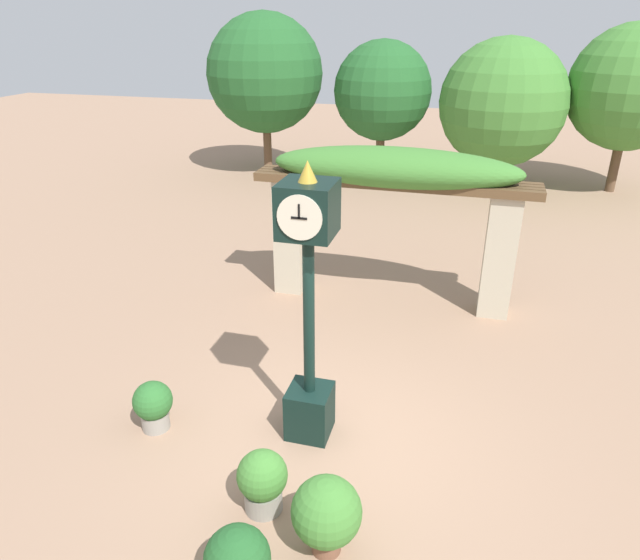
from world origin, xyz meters
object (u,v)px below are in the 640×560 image
at_px(potted_plant_far_left, 326,513).
at_px(potted_plant_far_right, 262,480).
at_px(pedestal_clock, 309,309).
at_px(potted_plant_near_right, 153,404).

height_order(potted_plant_far_left, potted_plant_far_right, potted_plant_far_left).
xyz_separation_m(pedestal_clock, potted_plant_near_right, (-1.98, -0.46, -1.44)).
bearing_deg(potted_plant_far_left, potted_plant_far_right, 156.89).
bearing_deg(potted_plant_far_right, potted_plant_far_left, -23.11).
xyz_separation_m(potted_plant_near_right, potted_plant_far_right, (1.85, -0.90, 0.02)).
xyz_separation_m(potted_plant_far_left, potted_plant_far_right, (-0.80, 0.34, -0.10)).
bearing_deg(pedestal_clock, potted_plant_far_left, -68.57).
distance_m(pedestal_clock, potted_plant_near_right, 2.49).
relative_size(pedestal_clock, potted_plant_near_right, 5.18).
height_order(pedestal_clock, potted_plant_far_right, pedestal_clock).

